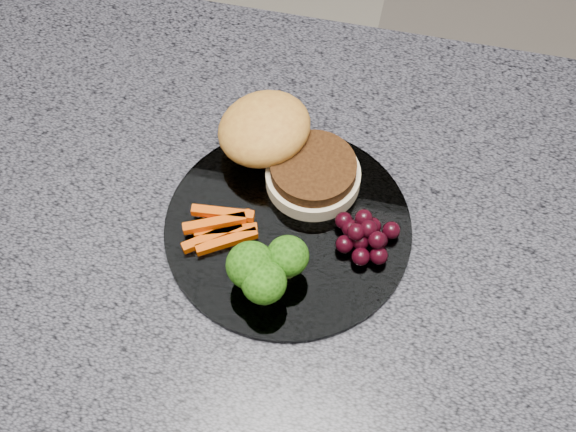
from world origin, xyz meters
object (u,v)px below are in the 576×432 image
object	(u,v)px
island_cabinet	(280,377)
burger	(281,147)
plate	(288,228)
grape_bunch	(365,236)

from	to	relation	value
island_cabinet	burger	bearing A→B (deg)	98.40
burger	plate	bearing A→B (deg)	-61.56
island_cabinet	grape_bunch	xyz separation A→B (m)	(0.10, -0.01, 0.49)
island_cabinet	burger	distance (m)	0.50
island_cabinet	plate	distance (m)	0.47
island_cabinet	plate	bearing A→B (deg)	-37.10
burger	grape_bunch	distance (m)	0.14
plate	burger	xyz separation A→B (m)	(-0.03, 0.08, 0.03)
island_cabinet	plate	xyz separation A→B (m)	(0.02, -0.01, 0.47)
island_cabinet	grape_bunch	world-z (taller)	grape_bunch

